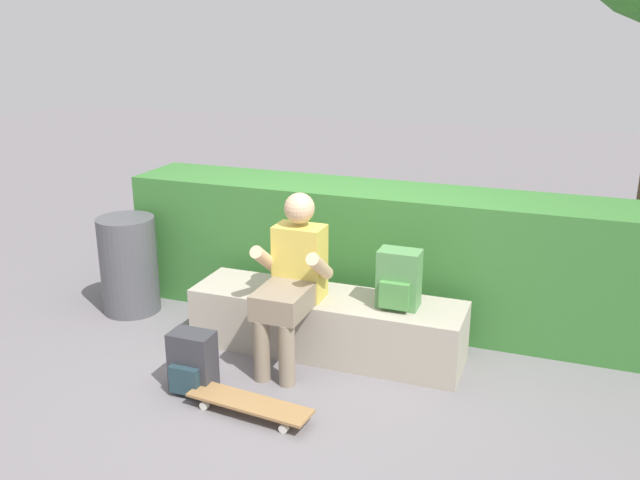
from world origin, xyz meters
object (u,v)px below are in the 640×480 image
skateboard_near_person (249,404)px  backpack_on_bench (399,280)px  person_skater (292,276)px  bench_main (326,324)px  trash_bin (129,265)px  backpack_on_ground (192,363)px

skateboard_near_person → backpack_on_bench: bearing=54.8°
person_skater → backpack_on_bench: (0.69, 0.21, -0.01)m
bench_main → trash_bin: 1.77m
person_skater → backpack_on_ground: size_ratio=2.95×
backpack_on_bench → trash_bin: (-2.27, 0.14, -0.23)m
backpack_on_ground → trash_bin: size_ratio=0.50×
person_skater → backpack_on_bench: bearing=17.1°
skateboard_near_person → trash_bin: bearing=145.9°
backpack_on_bench → trash_bin: 2.29m
bench_main → trash_bin: (-1.76, 0.13, 0.18)m
bench_main → backpack_on_bench: (0.52, -0.01, 0.41)m
backpack_on_ground → backpack_on_bench: bearing=35.3°
bench_main → trash_bin: bearing=175.7°
person_skater → skateboard_near_person: 0.92m
bench_main → skateboard_near_person: size_ratio=2.40×
bench_main → person_skater: (-0.17, -0.22, 0.42)m
skateboard_near_person → backpack_on_bench: backpack_on_bench is taller
person_skater → backpack_on_ground: 0.87m
person_skater → backpack_on_bench: size_ratio=2.95×
backpack_on_bench → trash_bin: bearing=176.5°
bench_main → person_skater: person_skater is taller
backpack_on_bench → person_skater: bearing=-162.9°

